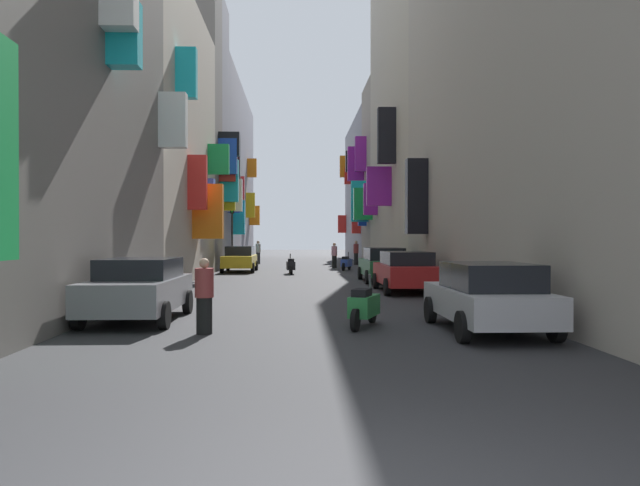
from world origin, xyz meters
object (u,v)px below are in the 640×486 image
object	(u,v)px
parked_car_silver	(488,296)
pedestrian_mid_street	(356,253)
parked_car_grey	(139,288)
pedestrian_near_right	(334,255)
pedestrian_crossing	(258,252)
pedestrian_near_left	(204,297)
parked_car_green	(383,264)
parked_car_yellow	(240,258)
parked_car_red	(405,271)
scooter_blue	(346,263)
scooter_black	(291,266)
scooter_green	(364,306)
traffic_light_near_corner	(232,223)

from	to	relation	value
parked_car_silver	pedestrian_mid_street	world-z (taller)	pedestrian_mid_street
parked_car_grey	pedestrian_near_right	xyz separation A→B (m)	(6.17, 24.71, 0.06)
pedestrian_crossing	pedestrian_near_left	distance (m)	33.13
pedestrian_near_left	parked_car_green	bearing A→B (deg)	68.10
parked_car_yellow	parked_car_silver	size ratio (longest dim) A/B	1.11
parked_car_red	pedestrian_near_left	world-z (taller)	pedestrian_near_left
parked_car_red	parked_car_yellow	xyz separation A→B (m)	(-7.28, 13.48, 0.01)
scooter_blue	pedestrian_mid_street	xyz separation A→B (m)	(1.36, 7.61, 0.43)
parked_car_silver	scooter_black	xyz separation A→B (m)	(-4.29, 20.25, -0.29)
parked_car_grey	pedestrian_near_right	distance (m)	25.47
pedestrian_mid_street	parked_car_grey	bearing A→B (deg)	-105.35
parked_car_green	pedestrian_near_left	world-z (taller)	pedestrian_near_left
parked_car_red	pedestrian_near_left	xyz separation A→B (m)	(-5.80, -9.17, -0.02)
parked_car_red	pedestrian_mid_street	bearing A→B (deg)	88.86
scooter_green	parked_car_yellow	bearing A→B (deg)	102.46
parked_car_red	parked_car_yellow	distance (m)	15.32
parked_car_red	scooter_blue	xyz separation A→B (m)	(-0.92, 14.73, -0.31)
parked_car_grey	parked_car_red	distance (m)	10.47
parked_car_silver	scooter_blue	size ratio (longest dim) A/B	2.23
parked_car_grey	pedestrian_near_left	bearing A→B (deg)	-47.65
pedestrian_mid_street	scooter_blue	bearing A→B (deg)	-100.13
parked_car_grey	parked_car_silver	distance (m)	7.92
parked_car_grey	pedestrian_crossing	world-z (taller)	pedestrian_crossing
parked_car_yellow	scooter_green	xyz separation A→B (m)	(4.83, -21.84, -0.32)
parked_car_grey	parked_car_yellow	world-z (taller)	parked_car_yellow
parked_car_grey	pedestrian_crossing	size ratio (longest dim) A/B	2.26
parked_car_grey	scooter_green	distance (m)	5.34
pedestrian_mid_street	scooter_black	bearing A→B (deg)	-112.79
parked_car_yellow	scooter_black	xyz separation A→B (m)	(3.01, -2.36, -0.32)
pedestrian_near_right	pedestrian_near_left	bearing A→B (deg)	-99.19
parked_car_silver	traffic_light_near_corner	world-z (taller)	traffic_light_near_corner
scooter_green	scooter_black	bearing A→B (deg)	95.33
scooter_blue	traffic_light_near_corner	world-z (taller)	traffic_light_near_corner
parked_car_green	pedestrian_mid_street	size ratio (longest dim) A/B	2.51
parked_car_silver	parked_car_red	bearing A→B (deg)	90.09
scooter_green	pedestrian_near_right	xyz separation A→B (m)	(0.99, 25.93, 0.37)
scooter_black	pedestrian_near_left	bearing A→B (deg)	-94.29
scooter_blue	pedestrian_near_left	bearing A→B (deg)	-101.55
pedestrian_mid_street	pedestrian_crossing	bearing A→B (deg)	167.83
scooter_green	scooter_blue	xyz separation A→B (m)	(1.54, 23.10, -0.00)
parked_car_silver	scooter_blue	xyz separation A→B (m)	(-0.93, 23.87, -0.29)
parked_car_green	pedestrian_mid_street	world-z (taller)	pedestrian_mid_street
parked_car_red	pedestrian_mid_street	size ratio (longest dim) A/B	2.44
parked_car_yellow	scooter_green	world-z (taller)	parked_car_yellow
scooter_blue	pedestrian_crossing	world-z (taller)	pedestrian_crossing
parked_car_yellow	scooter_blue	world-z (taller)	parked_car_yellow
parked_car_red	scooter_green	bearing A→B (deg)	-106.38
parked_car_red	scooter_blue	size ratio (longest dim) A/B	2.42
scooter_black	pedestrian_near_left	world-z (taller)	pedestrian_near_left
scooter_blue	pedestrian_near_right	bearing A→B (deg)	101.16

